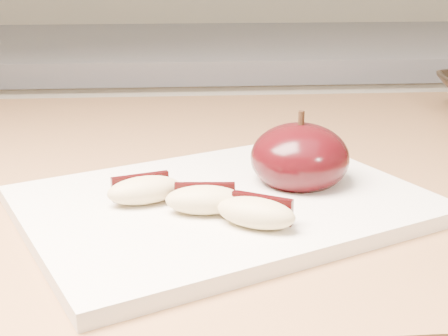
{
  "coord_description": "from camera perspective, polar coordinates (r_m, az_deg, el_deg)",
  "views": [
    {
      "loc": [
        -0.11,
        -0.11,
        1.1
      ],
      "look_at": [
        -0.07,
        0.37,
        0.94
      ],
      "focal_mm": 50.0,
      "sensor_mm": 36.0,
      "label": 1
    }
  ],
  "objects": [
    {
      "name": "back_cabinet",
      "position": [
        1.46,
        0.26,
        -6.83
      ],
      "size": [
        2.4,
        0.62,
        0.94
      ],
      "color": "silver",
      "rests_on": "ground"
    },
    {
      "name": "cutting_board",
      "position": [
        0.52,
        -0.0,
        -3.3
      ],
      "size": [
        0.38,
        0.34,
        0.01
      ],
      "primitive_type": "cube",
      "rotation": [
        0.0,
        0.0,
        0.43
      ],
      "color": "silver",
      "rests_on": "island_counter"
    },
    {
      "name": "apple_wedge_b",
      "position": [
        0.48,
        -1.8,
        -2.88
      ],
      "size": [
        0.06,
        0.03,
        0.02
      ],
      "rotation": [
        0.0,
        0.0,
        -0.07
      ],
      "color": "#D1BB84",
      "rests_on": "cutting_board"
    },
    {
      "name": "apple_half",
      "position": [
        0.55,
        6.93,
        0.93
      ],
      "size": [
        0.1,
        0.1,
        0.07
      ],
      "rotation": [
        0.0,
        0.0,
        0.22
      ],
      "color": "black",
      "rests_on": "cutting_board"
    },
    {
      "name": "apple_wedge_c",
      "position": [
        0.46,
        3.0,
        -4.06
      ],
      "size": [
        0.07,
        0.05,
        0.02
      ],
      "rotation": [
        0.0,
        0.0,
        -0.51
      ],
      "color": "#D1BB84",
      "rests_on": "cutting_board"
    },
    {
      "name": "apple_wedge_a",
      "position": [
        0.5,
        -7.33,
        -1.97
      ],
      "size": [
        0.07,
        0.05,
        0.02
      ],
      "rotation": [
        0.0,
        0.0,
        0.31
      ],
      "color": "#D1BB84",
      "rests_on": "cutting_board"
    }
  ]
}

